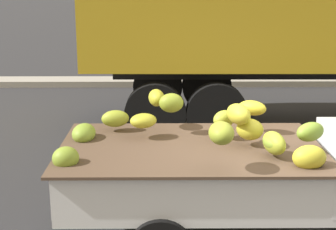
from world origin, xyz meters
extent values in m
cube|color=gray|center=(0.00, 8.87, 0.08)|extent=(80.00, 0.80, 0.16)
cube|color=white|center=(-1.07, 0.21, 0.58)|extent=(2.70, 1.68, 0.08)
cube|color=white|center=(-1.07, 1.03, 0.84)|extent=(2.70, 0.06, 0.44)
cube|color=white|center=(-1.08, -0.60, 0.84)|extent=(2.70, 0.06, 0.44)
cube|color=white|center=(0.25, 0.21, 0.84)|extent=(0.05, 1.68, 0.44)
cube|color=white|center=(-2.40, 0.22, 0.84)|extent=(0.05, 1.68, 0.44)
cube|color=#B21914|center=(-1.07, 1.06, 0.80)|extent=(2.59, 0.02, 0.07)
cube|color=brown|center=(-1.07, 0.21, 1.07)|extent=(2.82, 1.80, 0.03)
ellipsoid|color=olive|center=(-2.33, -0.30, 1.14)|extent=(0.34, 0.33, 0.23)
ellipsoid|color=gold|center=(-1.59, 0.50, 1.29)|extent=(0.38, 0.34, 0.16)
ellipsoid|color=#A6AF31|center=(-0.69, 0.47, 1.31)|extent=(0.35, 0.36, 0.20)
ellipsoid|color=gold|center=(0.03, -0.40, 1.17)|extent=(0.37, 0.31, 0.24)
ellipsoid|color=olive|center=(-2.27, 0.49, 1.15)|extent=(0.30, 0.39, 0.22)
ellipsoid|color=#96A32C|center=(-1.94, 0.78, 1.24)|extent=(0.35, 0.25, 0.20)
ellipsoid|color=#9AA52C|center=(-0.26, -0.15, 1.24)|extent=(0.27, 0.40, 0.23)
ellipsoid|color=gold|center=(-1.45, 0.90, 1.46)|extent=(0.23, 0.35, 0.20)
ellipsoid|color=gold|center=(-0.35, 0.68, 1.39)|extent=(0.39, 0.35, 0.17)
ellipsoid|color=olive|center=(0.15, 0.03, 1.30)|extent=(0.41, 0.38, 0.20)
ellipsoid|color=olive|center=(-1.28, 0.66, 1.46)|extent=(0.31, 0.25, 0.22)
ellipsoid|color=olive|center=(-0.26, -0.14, 1.24)|extent=(0.26, 0.36, 0.17)
ellipsoid|color=gold|center=(-0.57, 0.20, 1.44)|extent=(0.32, 0.42, 0.22)
ellipsoid|color=gold|center=(-0.44, 0.21, 1.27)|extent=(0.39, 0.39, 0.23)
ellipsoid|color=#91A02C|center=(-0.83, -0.52, 1.45)|extent=(0.24, 0.34, 0.21)
cylinder|color=black|center=(-1.39, 1.02, 0.32)|extent=(0.64, 0.20, 0.64)
cylinder|color=black|center=(-0.42, 6.07, 0.54)|extent=(1.08, 0.31, 1.08)
cylinder|color=black|center=(-0.43, 3.67, 0.54)|extent=(1.08, 0.31, 1.08)
cylinder|color=black|center=(-1.50, 6.07, 0.54)|extent=(1.08, 0.31, 1.08)
cylinder|color=black|center=(-1.51, 3.67, 0.54)|extent=(1.08, 0.31, 1.08)
camera|label=1|loc=(-1.36, -5.04, 2.83)|focal=54.88mm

